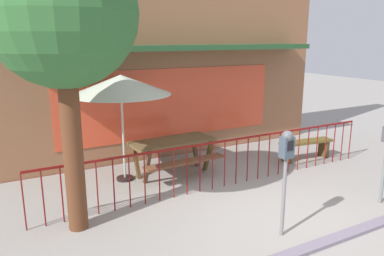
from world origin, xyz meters
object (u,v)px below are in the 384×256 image
parking_meter_near (286,156)px  picnic_table_left (173,147)px  patio_bench (306,146)px  street_tree (62,15)px  patio_umbrella (121,85)px

parking_meter_near → picnic_table_left: bearing=95.7°
patio_bench → parking_meter_near: 4.00m
picnic_table_left → patio_bench: (3.30, -0.65, -0.26)m
street_tree → patio_umbrella: bearing=51.1°
picnic_table_left → street_tree: size_ratio=0.43×
picnic_table_left → street_tree: 3.79m
picnic_table_left → parking_meter_near: (0.32, -3.14, 0.65)m
patio_bench → patio_umbrella: bearing=169.0°
patio_bench → street_tree: street_tree is taller
patio_bench → street_tree: (-5.65, -0.78, 2.87)m
patio_umbrella → parking_meter_near: patio_umbrella is taller
parking_meter_near → street_tree: 3.72m
picnic_table_left → patio_bench: 3.38m
picnic_table_left → patio_bench: size_ratio=1.31×
patio_bench → parking_meter_near: bearing=-140.2°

